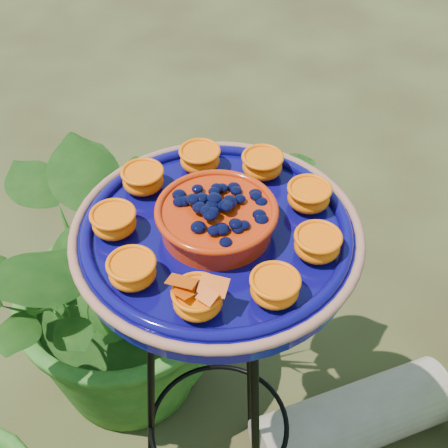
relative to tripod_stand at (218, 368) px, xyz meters
The scene contains 4 objects.
tripod_stand is the anchor object (origin of this frame).
feeder_dish 0.40m from the tripod_stand, 88.77° to the right, with size 0.58×0.58×0.11m.
driftwood_log 0.61m from the tripod_stand, 30.53° to the left, with size 0.18×0.18×0.55m, color tan.
shrub_back_left 0.45m from the tripod_stand, 133.60° to the left, with size 0.84×0.73×0.93m, color #1D5015.
Camera 1 is at (0.02, -0.57, 1.67)m, focal length 50.00 mm.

